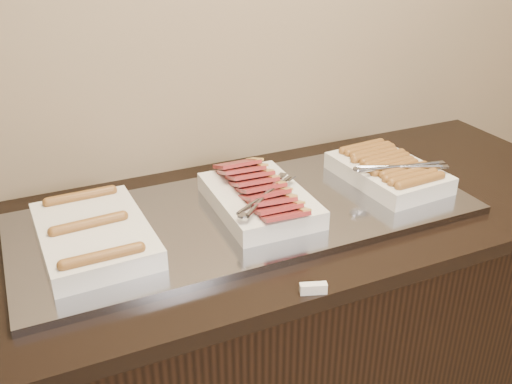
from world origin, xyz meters
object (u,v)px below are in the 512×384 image
counter (255,345)px  warming_tray (248,214)px  dish_left (94,234)px  dish_right (389,170)px  dish_center (259,197)px

counter → warming_tray: (-0.02, 0.00, 0.46)m
dish_left → dish_right: 0.84m
warming_tray → dish_right: size_ratio=3.51×
warming_tray → dish_center: size_ratio=3.26×
counter → dish_center: (0.01, -0.00, 0.50)m
dish_right → counter: bearing=175.8°
dish_left → dish_right: (0.84, -0.00, 0.01)m
counter → dish_center: 0.50m
warming_tray → dish_right: dish_right is taller
dish_left → dish_center: size_ratio=1.01×
counter → dish_left: 0.65m
counter → dish_right: size_ratio=6.02×
dish_left → dish_right: size_ratio=1.08×
dish_right → warming_tray: bearing=175.8°
dish_right → dish_left: bearing=176.1°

